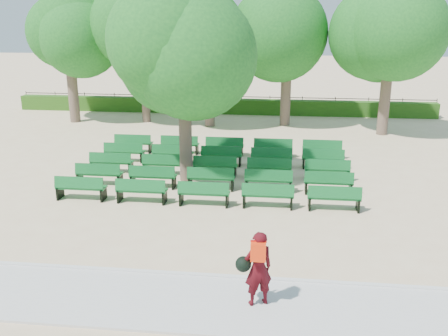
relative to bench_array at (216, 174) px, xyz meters
The scene contains 9 objects.
ground 1.98m from the bench_array, 132.50° to the right, with size 120.00×120.00×0.00m, color beige.
paving 8.96m from the bench_array, 98.59° to the right, with size 30.00×2.20×0.06m, color beige.
curb 7.83m from the bench_array, 99.85° to the right, with size 30.00×0.12×0.10m, color silver.
hedge 12.62m from the bench_array, 96.09° to the left, with size 26.00×0.70×0.90m, color #2B5A17.
fence 13.01m from the bench_array, 95.90° to the left, with size 26.00×0.10×1.02m, color black, non-canonical shape.
tree_line 8.64m from the bench_array, 98.91° to the left, with size 21.80×6.80×7.04m, color #1D6C20, non-canonical shape.
bench_array is the anchor object (origin of this frame).
tree_among 4.79m from the bench_array, 151.19° to the right, with size 5.07×5.07×7.02m.
person 9.03m from the bench_array, 77.09° to the right, with size 0.84×0.61×1.67m.
Camera 1 is at (3.74, -16.63, 5.99)m, focal length 40.00 mm.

